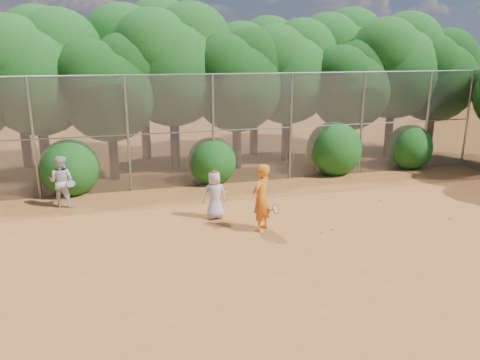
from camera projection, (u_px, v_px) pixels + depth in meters
name	position (u px, v px, depth m)	size (l,w,h in m)	color
ground	(304.00, 243.00, 12.06)	(80.00, 80.00, 0.00)	#AD5F27
fence_back	(237.00, 128.00, 17.03)	(20.05, 0.09, 4.03)	gray
tree_1	(38.00, 68.00, 17.01)	(4.64, 4.03, 6.35)	black
tree_2	(110.00, 85.00, 17.17)	(3.99, 3.47, 5.47)	black
tree_3	(173.00, 61.00, 18.55)	(4.89, 4.26, 6.70)	black
tree_4	(238.00, 77.00, 18.82)	(4.19, 3.64, 5.73)	black
tree_5	(289.00, 68.00, 20.16)	(4.51, 3.92, 6.17)	black
tree_6	(351.00, 82.00, 20.04)	(3.86, 3.36, 5.29)	black
tree_7	(396.00, 62.00, 21.05)	(4.77, 4.14, 6.53)	black
tree_8	(436.00, 72.00, 21.42)	(4.25, 3.70, 5.82)	black
tree_9	(18.00, 62.00, 18.83)	(4.83, 4.20, 6.62)	black
tree_10	(143.00, 54.00, 20.27)	(5.15, 4.48, 7.06)	black
tree_11	(255.00, 65.00, 21.34)	(4.64, 4.03, 6.35)	black
tree_12	(339.00, 56.00, 23.00)	(5.02, 4.37, 6.88)	black
bush_0	(70.00, 165.00, 16.03)	(2.00, 2.00, 2.00)	#134E14
bush_1	(212.00, 159.00, 17.38)	(1.80, 1.80, 1.80)	#134E14
bush_2	(334.00, 146.00, 18.66)	(2.20, 2.20, 2.20)	#134E14
bush_3	(409.00, 145.00, 19.63)	(1.90, 1.90, 1.90)	#134E14
player_yellow	(261.00, 198.00, 12.68)	(0.91, 0.79, 1.87)	orange
player_teen	(215.00, 195.00, 13.66)	(0.73, 0.50, 1.46)	silver
player_white	(61.00, 181.00, 14.72)	(0.96, 0.86, 1.64)	silver
ball_0	(381.00, 201.00, 15.36)	(0.07, 0.07, 0.07)	yellow
ball_1	(333.00, 229.00, 12.93)	(0.07, 0.07, 0.07)	yellow
ball_2	(450.00, 218.00, 13.73)	(0.07, 0.07, 0.07)	yellow
ball_3	(321.00, 232.00, 12.71)	(0.07, 0.07, 0.07)	yellow
ball_4	(325.00, 199.00, 15.49)	(0.07, 0.07, 0.07)	yellow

